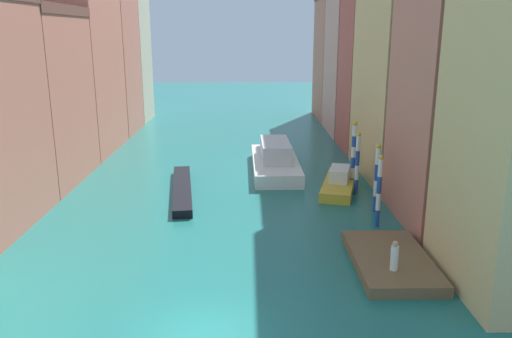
% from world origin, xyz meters
% --- Properties ---
extents(ground_plane, '(154.00, 154.00, 0.00)m').
position_xyz_m(ground_plane, '(0.00, 24.50, 0.00)').
color(ground_plane, '#1E6B66').
extents(building_left_2, '(7.53, 10.07, 13.07)m').
position_xyz_m(building_left_2, '(-14.71, 21.20, 6.55)').
color(building_left_2, '#C6705B').
rests_on(building_left_2, ground).
extents(building_left_3, '(7.53, 10.96, 20.78)m').
position_xyz_m(building_left_3, '(-14.71, 31.69, 10.40)').
color(building_left_3, '#C6705B').
rests_on(building_left_3, ground).
extents(building_left_4, '(7.53, 8.61, 20.27)m').
position_xyz_m(building_left_4, '(-14.71, 41.55, 10.15)').
color(building_left_4, '#C6705B').
rests_on(building_left_4, ground).
extents(building_left_5, '(7.53, 7.23, 20.59)m').
position_xyz_m(building_left_5, '(-14.71, 49.48, 10.31)').
color(building_left_5, '#BCB299').
rests_on(building_left_5, ground).
extents(building_right_1, '(7.53, 8.48, 17.87)m').
position_xyz_m(building_right_1, '(14.71, 12.12, 8.95)').
color(building_right_1, '#C6705B').
rests_on(building_right_1, ground).
extents(building_right_2, '(7.53, 11.56, 21.25)m').
position_xyz_m(building_right_2, '(14.71, 22.42, 10.64)').
color(building_right_2, '#DBB77A').
rests_on(building_right_2, ground).
extents(building_right_3, '(7.53, 7.40, 19.97)m').
position_xyz_m(building_right_3, '(14.71, 31.95, 10.00)').
color(building_right_3, '#B25147').
rests_on(building_right_3, ground).
extents(building_right_4, '(7.53, 9.65, 21.42)m').
position_xyz_m(building_right_4, '(14.71, 40.83, 10.72)').
color(building_right_4, tan).
rests_on(building_right_4, ground).
extents(building_right_5, '(7.53, 10.30, 15.86)m').
position_xyz_m(building_right_5, '(14.71, 50.84, 7.94)').
color(building_right_5, '#C6705B').
rests_on(building_right_5, ground).
extents(waterfront_dock, '(3.68, 6.63, 0.54)m').
position_xyz_m(waterfront_dock, '(8.87, 5.84, 0.27)').
color(waterfront_dock, brown).
rests_on(waterfront_dock, ground).
extents(person_on_dock, '(0.36, 0.36, 1.44)m').
position_xyz_m(person_on_dock, '(8.56, 4.30, 1.21)').
color(person_on_dock, white).
rests_on(person_on_dock, waterfront_dock).
extents(mooring_pole_0, '(0.30, 0.30, 4.37)m').
position_xyz_m(mooring_pole_0, '(9.48, 11.15, 2.23)').
color(mooring_pole_0, '#1E479E').
rests_on(mooring_pole_0, ground).
extents(mooring_pole_1, '(0.34, 0.34, 4.47)m').
position_xyz_m(mooring_pole_1, '(10.00, 13.76, 2.29)').
color(mooring_pole_1, '#1E479E').
rests_on(mooring_pole_1, ground).
extents(mooring_pole_2, '(0.33, 0.33, 4.48)m').
position_xyz_m(mooring_pole_2, '(9.53, 17.48, 2.29)').
color(mooring_pole_2, '#1E479E').
rests_on(mooring_pole_2, ground).
extents(mooring_pole_3, '(0.36, 0.36, 5.03)m').
position_xyz_m(mooring_pole_3, '(9.52, 18.82, 2.57)').
color(mooring_pole_3, '#1E479E').
rests_on(mooring_pole_3, ground).
extents(vaporetto_white, '(3.79, 10.86, 2.51)m').
position_xyz_m(vaporetto_white, '(4.09, 23.84, 0.91)').
color(vaporetto_white, white).
rests_on(vaporetto_white, ground).
extents(gondola_black, '(2.62, 10.93, 0.55)m').
position_xyz_m(gondola_black, '(-2.90, 17.93, 0.27)').
color(gondola_black, black).
rests_on(gondola_black, ground).
extents(motorboat_0, '(3.85, 7.43, 1.66)m').
position_xyz_m(motorboat_0, '(8.51, 18.54, 0.54)').
color(motorboat_0, gold).
rests_on(motorboat_0, ground).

